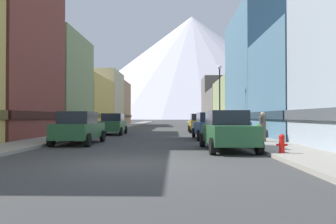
% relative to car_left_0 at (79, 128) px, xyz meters
% --- Properties ---
extents(ground_plane, '(400.00, 400.00, 0.00)m').
position_rel_car_left_0_xyz_m(ground_plane, '(3.80, -7.18, -0.90)').
color(ground_plane, '#3C3C3C').
extents(sidewalk_left, '(2.50, 100.00, 0.15)m').
position_rel_car_left_0_xyz_m(sidewalk_left, '(-2.45, 27.82, -0.82)').
color(sidewalk_left, gray).
rests_on(sidewalk_left, ground).
extents(sidewalk_right, '(2.50, 100.00, 0.15)m').
position_rel_car_left_0_xyz_m(sidewalk_right, '(10.05, 27.82, -0.82)').
color(sidewalk_right, gray).
rests_on(sidewalk_right, ground).
extents(storefront_left_2, '(9.47, 8.64, 9.36)m').
position_rel_car_left_0_xyz_m(storefront_left_2, '(-8.28, 12.88, 3.62)').
color(storefront_left_2, '#8C9966').
rests_on(storefront_left_2, ground).
extents(storefront_left_3, '(7.69, 11.25, 6.51)m').
position_rel_car_left_0_xyz_m(storefront_left_3, '(-7.40, 23.09, 2.24)').
color(storefront_left_3, '#D8B259').
rests_on(storefront_left_3, ground).
extents(storefront_left_4, '(8.79, 8.89, 8.76)m').
position_rel_car_left_0_xyz_m(storefront_left_4, '(-7.95, 33.45, 3.33)').
color(storefront_left_4, beige).
rests_on(storefront_left_4, ground).
extents(storefront_left_5, '(8.76, 8.40, 8.05)m').
position_rel_car_left_0_xyz_m(storefront_left_5, '(-7.93, 42.10, 2.98)').
color(storefront_left_5, tan).
rests_on(storefront_left_5, ground).
extents(storefront_right_1, '(9.19, 8.83, 7.19)m').
position_rel_car_left_0_xyz_m(storefront_right_1, '(15.74, 4.57, 2.56)').
color(storefront_right_1, slate).
rests_on(storefront_right_1, ground).
extents(storefront_right_2, '(8.22, 11.63, 11.93)m').
position_rel_car_left_0_xyz_m(storefront_right_2, '(15.26, 14.85, 4.88)').
color(storefront_right_2, slate).
rests_on(storefront_right_2, ground).
extents(storefront_right_3, '(7.15, 12.44, 6.72)m').
position_rel_car_left_0_xyz_m(storefront_right_3, '(14.72, 27.01, 2.33)').
color(storefront_right_3, '#8C9966').
rests_on(storefront_right_3, ground).
extents(storefront_right_4, '(8.01, 12.67, 6.30)m').
position_rel_car_left_0_xyz_m(storefront_right_4, '(15.15, 39.87, 2.13)').
color(storefront_right_4, '#66605B').
rests_on(storefront_right_4, ground).
extents(storefront_right_5, '(9.75, 8.56, 9.94)m').
position_rel_car_left_0_xyz_m(storefront_right_5, '(16.03, 50.65, 3.90)').
color(storefront_right_5, '#66605B').
rests_on(storefront_right_5, ground).
extents(car_left_0, '(2.10, 4.42, 1.78)m').
position_rel_car_left_0_xyz_m(car_left_0, '(0.00, 0.00, 0.00)').
color(car_left_0, '#265933').
rests_on(car_left_0, ground).
extents(car_left_1, '(2.21, 4.46, 1.78)m').
position_rel_car_left_0_xyz_m(car_left_1, '(-0.00, 9.28, 0.00)').
color(car_left_1, '#265933').
rests_on(car_left_1, ground).
extents(car_right_0, '(2.20, 4.46, 1.78)m').
position_rel_car_left_0_xyz_m(car_right_0, '(7.60, -2.96, 0.00)').
color(car_right_0, '#265933').
rests_on(car_right_0, ground).
extents(car_right_1, '(2.21, 4.47, 1.78)m').
position_rel_car_left_0_xyz_m(car_right_1, '(7.60, 4.07, 0.00)').
color(car_right_1, '#19478C').
rests_on(car_right_1, ground).
extents(car_right_2, '(2.08, 4.41, 1.78)m').
position_rel_car_left_0_xyz_m(car_right_2, '(7.60, 13.08, 0.00)').
color(car_right_2, '#B28419').
rests_on(car_right_2, ground).
extents(fire_hydrant_near, '(0.40, 0.22, 0.70)m').
position_rel_car_left_0_xyz_m(fire_hydrant_near, '(9.25, -5.28, -0.37)').
color(fire_hydrant_near, red).
rests_on(fire_hydrant_near, sidewalk_right).
extents(parking_meter_near, '(0.14, 0.10, 1.33)m').
position_rel_car_left_0_xyz_m(parking_meter_near, '(9.55, -1.48, 0.11)').
color(parking_meter_near, '#595960').
rests_on(parking_meter_near, sidewalk_right).
extents(trash_bin_right, '(0.59, 0.59, 0.98)m').
position_rel_car_left_0_xyz_m(trash_bin_right, '(10.15, 4.19, -0.26)').
color(trash_bin_right, '#4C5156').
rests_on(trash_bin_right, sidewalk_right).
extents(potted_plant_0, '(0.55, 0.55, 0.91)m').
position_rel_car_left_0_xyz_m(potted_plant_0, '(10.80, 3.71, -0.27)').
color(potted_plant_0, '#4C4C51').
rests_on(potted_plant_0, sidewalk_right).
extents(pedestrian_0, '(0.36, 0.36, 1.53)m').
position_rel_car_left_0_xyz_m(pedestrian_0, '(-2.45, 8.03, -0.05)').
color(pedestrian_0, brown).
rests_on(pedestrian_0, sidewalk_left).
extents(pedestrian_1, '(0.36, 0.36, 1.62)m').
position_rel_car_left_0_xyz_m(pedestrian_1, '(10.05, 0.16, -0.01)').
color(pedestrian_1, brown).
rests_on(pedestrian_1, sidewalk_right).
extents(pedestrian_2, '(0.36, 0.36, 1.65)m').
position_rel_car_left_0_xyz_m(pedestrian_2, '(10.05, 11.70, 0.01)').
color(pedestrian_2, '#333338').
rests_on(pedestrian_2, sidewalk_right).
extents(streetlamp_right, '(0.36, 0.36, 5.86)m').
position_rel_car_left_0_xyz_m(streetlamp_right, '(9.15, 10.23, 3.09)').
color(streetlamp_right, black).
rests_on(streetlamp_right, sidewalk_right).
extents(mountain_backdrop, '(221.67, 221.67, 88.14)m').
position_rel_car_left_0_xyz_m(mountain_backdrop, '(19.87, 252.82, 43.17)').
color(mountain_backdrop, silver).
rests_on(mountain_backdrop, ground).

